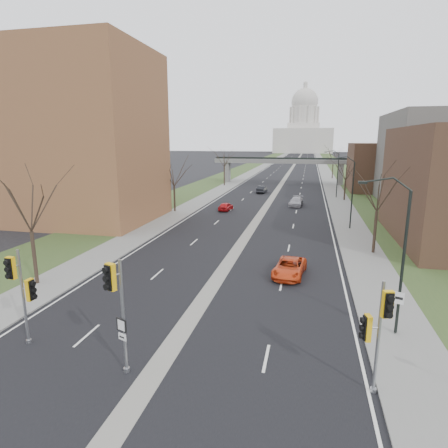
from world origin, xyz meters
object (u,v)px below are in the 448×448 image
(car_left_near, at_px, (226,206))
(car_left_far, at_px, (262,189))
(car_right_near, at_px, (289,267))
(signal_pole_median, at_px, (116,298))
(speed_limit_sign, at_px, (398,305))
(signal_pole_right, at_px, (377,323))
(car_right_mid, at_px, (296,202))
(signal_pole_left, at_px, (22,285))

(car_left_near, xyz_separation_m, car_left_far, (2.99, 20.91, 0.08))
(car_left_far, xyz_separation_m, car_right_near, (8.17, -47.53, -0.05))
(signal_pole_median, bearing_deg, car_left_far, 112.87)
(speed_limit_sign, bearing_deg, car_left_far, 124.70)
(signal_pole_median, height_order, car_right_near, signal_pole_median)
(signal_pole_right, height_order, car_right_mid, signal_pole_right)
(car_right_near, bearing_deg, signal_pole_median, -107.87)
(car_right_mid, bearing_deg, car_left_near, -141.75)
(signal_pole_median, height_order, car_left_far, signal_pole_median)
(signal_pole_right, xyz_separation_m, speed_limit_sign, (2.09, 5.59, -1.53))
(signal_pole_left, bearing_deg, signal_pole_right, 3.21)
(signal_pole_median, bearing_deg, car_left_near, 117.58)
(speed_limit_sign, xyz_separation_m, car_left_far, (-14.45, 55.81, -1.09))
(speed_limit_sign, relative_size, car_left_near, 0.65)
(speed_limit_sign, relative_size, car_left_far, 0.56)
(signal_pole_right, bearing_deg, signal_pole_left, 165.78)
(signal_pole_right, height_order, car_left_near, signal_pole_right)
(car_left_near, height_order, car_left_far, car_left_far)
(car_left_near, relative_size, car_left_far, 0.86)
(signal_pole_left, relative_size, signal_pole_median, 0.94)
(car_left_far, bearing_deg, signal_pole_right, 105.63)
(car_left_far, xyz_separation_m, car_right_mid, (7.47, -14.18, -0.01))
(car_left_far, bearing_deg, speed_limit_sign, 108.76)
(car_right_near, bearing_deg, car_left_far, 106.56)
(signal_pole_right, distance_m, car_right_near, 14.74)
(signal_pole_left, distance_m, signal_pole_median, 6.18)
(signal_pole_median, height_order, signal_pole_right, signal_pole_median)
(signal_pole_left, distance_m, car_left_near, 40.44)
(signal_pole_median, distance_m, speed_limit_sign, 14.88)
(signal_pole_median, bearing_deg, car_right_near, 87.01)
(speed_limit_sign, bearing_deg, signal_pole_left, -144.07)
(signal_pole_right, xyz_separation_m, car_right_mid, (-4.89, 47.22, -2.63))
(speed_limit_sign, distance_m, car_right_mid, 42.23)
(car_left_near, relative_size, car_right_mid, 0.77)
(car_right_near, bearing_deg, car_right_mid, 98.01)
(signal_pole_left, bearing_deg, speed_limit_sign, 19.57)
(car_left_near, bearing_deg, signal_pole_right, 116.28)
(signal_pole_median, bearing_deg, car_right_mid, 104.40)
(speed_limit_sign, relative_size, car_right_mid, 0.50)
(signal_pole_left, distance_m, speed_limit_sign, 19.99)
(car_left_near, bearing_deg, car_right_mid, -141.75)
(signal_pole_right, distance_m, car_left_near, 43.39)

